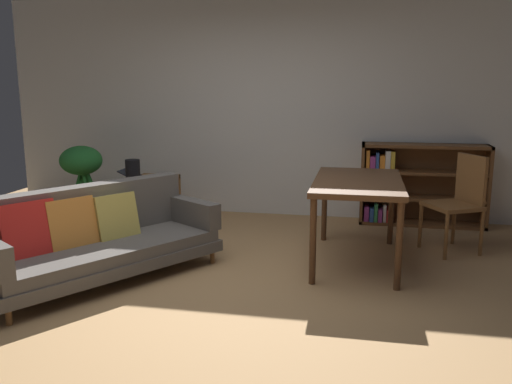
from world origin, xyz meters
TOP-DOWN VIEW (x-y plane):
  - ground_plane at (0.00, 0.00)m, footprint 8.16×8.16m
  - back_wall_panel at (0.00, 2.70)m, footprint 6.80×0.10m
  - fabric_couch at (-1.02, 0.10)m, footprint 1.74×2.09m
  - media_console at (-1.22, 1.69)m, footprint 0.47×1.00m
  - open_laptop at (-1.33, 1.78)m, footprint 0.41×0.28m
  - desk_speaker at (-1.24, 1.39)m, footprint 0.16×0.16m
  - potted_floor_plant at (-2.09, 1.83)m, footprint 0.49×0.49m
  - dining_table at (1.14, 0.95)m, footprint 0.78×1.39m
  - dining_chair_near at (2.12, 1.48)m, footprint 0.60×0.60m
  - bookshelf at (1.76, 2.50)m, footprint 1.43×0.34m

SIDE VIEW (x-z plane):
  - ground_plane at x=0.00m, z-range 0.00..0.00m
  - media_console at x=-1.22m, z-range 0.00..0.55m
  - fabric_couch at x=-1.02m, z-range -0.03..0.74m
  - bookshelf at x=1.76m, z-range -0.01..0.94m
  - dining_chair_near at x=2.12m, z-range 0.06..1.01m
  - open_laptop at x=-1.33m, z-range 0.53..0.63m
  - potted_floor_plant at x=-2.09m, z-range 0.19..1.10m
  - desk_speaker at x=-1.24m, z-range 0.55..0.83m
  - dining_table at x=1.14m, z-range 0.31..1.08m
  - back_wall_panel at x=0.00m, z-range 0.00..2.70m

